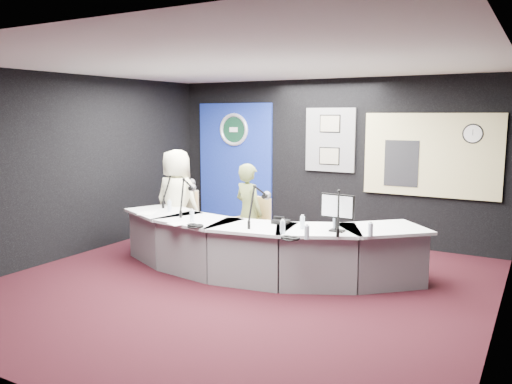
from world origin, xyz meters
The scene contains 33 objects.
ground centered at (0.00, 0.00, 0.00)m, with size 6.00×6.00×0.00m, color black.
ceiling centered at (0.00, 0.00, 2.80)m, with size 6.00×6.00×0.02m, color silver.
wall_back centered at (0.00, 3.00, 1.40)m, with size 6.00×0.02×2.80m, color black.
wall_front centered at (0.00, -3.00, 1.40)m, with size 6.00×0.02×2.80m, color black.
wall_left centered at (-3.00, 0.00, 1.40)m, with size 0.02×6.00×2.80m, color black.
wall_right centered at (3.00, 0.00, 1.40)m, with size 0.02×6.00×2.80m, color black.
broadcast_desk centered at (-0.05, 0.55, 0.38)m, with size 4.50×1.90×0.75m, color silver, non-canonical shape.
backdrop_panel centered at (-1.90, 2.97, 1.25)m, with size 1.60×0.05×2.30m, color navy.
agency_seal centered at (-1.90, 2.93, 1.90)m, with size 0.63×0.63×0.07m, color silver.
seal_center centered at (-1.90, 2.94, 1.90)m, with size 0.48×0.48×0.01m, color #0E3320.
pinboard centered at (0.05, 2.97, 1.75)m, with size 0.90×0.04×1.10m, color slate.
framed_photo_upper centered at (0.05, 2.94, 2.03)m, with size 0.34×0.02×0.27m, color gray.
framed_photo_lower centered at (0.05, 2.94, 1.47)m, with size 0.34×0.02×0.27m, color gray.
booth_window_frame centered at (1.75, 2.97, 1.55)m, with size 2.12×0.06×1.32m, color #C8BD7D.
booth_glow centered at (1.75, 2.96, 1.55)m, with size 2.00×0.02×1.20m, color #FFC9A1.
equipment_rack centered at (1.30, 2.94, 1.40)m, with size 0.55×0.02×0.75m, color black.
wall_clock centered at (2.35, 2.94, 1.90)m, with size 0.28×0.28×0.01m, color white.
armchair_left centered at (-1.76, 0.97, 0.53)m, with size 0.60×0.60×1.06m, color tan, non-canonical shape.
armchair_right centered at (-0.45, 1.02, 0.44)m, with size 0.50×0.50×0.89m, color tan, non-canonical shape.
draped_jacket centered at (-1.79, 1.22, 0.62)m, with size 0.50×0.10×0.70m, color #676157.
person_man centered at (-1.76, 0.97, 0.82)m, with size 0.80×0.52×1.64m, color #F1EDC0.
person_woman centered at (-0.45, 1.02, 0.74)m, with size 0.54×0.35×1.48m, color #5A6233.
computer_monitor centered at (1.15, 0.46, 1.07)m, with size 0.44×0.03×0.30m, color black.
desk_phone centered at (0.33, 0.53, 0.78)m, with size 0.21×0.17×0.05m, color black.
headphones_near centered at (0.83, -0.20, 0.77)m, with size 0.21×0.21×0.04m, color black.
headphones_far centered at (-0.53, -0.20, 0.77)m, with size 0.23×0.23×0.04m, color black.
paper_stack centered at (-1.71, 0.21, 0.75)m, with size 0.21×0.30×0.00m, color white.
notepad centered at (-0.84, -0.12, 0.75)m, with size 0.22×0.31×0.00m, color white.
boom_mic_a centered at (-1.72, 0.95, 1.05)m, with size 0.22×0.73×0.60m, color black, non-canonical shape.
boom_mic_b centered at (-1.18, 0.48, 1.05)m, with size 0.34×0.70×0.60m, color black, non-canonical shape.
boom_mic_c centered at (0.09, 0.35, 1.05)m, with size 0.20×0.74×0.60m, color black, non-canonical shape.
boom_mic_d centered at (1.15, 0.49, 1.05)m, with size 0.33×0.70×0.60m, color black, non-canonical shape.
water_bottles centered at (0.03, 0.24, 0.84)m, with size 3.16×0.72×0.18m, color silver, non-canonical shape.
Camera 1 is at (3.35, -5.44, 2.18)m, focal length 36.00 mm.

